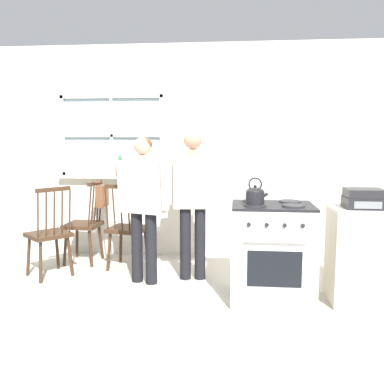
{
  "coord_description": "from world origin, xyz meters",
  "views": [
    {
      "loc": [
        0.82,
        -4.04,
        1.55
      ],
      "look_at": [
        0.39,
        0.18,
        1.0
      ],
      "focal_mm": 40.0,
      "sensor_mm": 36.0,
      "label": 1
    }
  ],
  "objects_px": {
    "handbag": "(102,195)",
    "stove": "(272,251)",
    "chair_by_window": "(85,225)",
    "chair_near_wall": "(49,235)",
    "person_elderly_left": "(143,197)",
    "kettle": "(255,195)",
    "potted_plant": "(120,168)",
    "person_teen_center": "(193,191)",
    "chair_center_cluster": "(127,230)",
    "side_counter": "(360,255)",
    "stereo": "(364,199)"
  },
  "relations": [
    {
      "from": "chair_near_wall",
      "to": "side_counter",
      "type": "relative_size",
      "value": 1.13
    },
    {
      "from": "handbag",
      "to": "stove",
      "type": "bearing_deg",
      "value": -26.64
    },
    {
      "from": "person_elderly_left",
      "to": "handbag",
      "type": "relative_size",
      "value": 5.03
    },
    {
      "from": "chair_center_cluster",
      "to": "handbag",
      "type": "bearing_deg",
      "value": -18.13
    },
    {
      "from": "handbag",
      "to": "side_counter",
      "type": "distance_m",
      "value": 2.97
    },
    {
      "from": "chair_near_wall",
      "to": "handbag",
      "type": "xyz_separation_m",
      "value": [
        0.44,
        0.55,
        0.37
      ]
    },
    {
      "from": "person_elderly_left",
      "to": "kettle",
      "type": "bearing_deg",
      "value": -4.03
    },
    {
      "from": "person_teen_center",
      "to": "handbag",
      "type": "height_order",
      "value": "person_teen_center"
    },
    {
      "from": "chair_center_cluster",
      "to": "side_counter",
      "type": "relative_size",
      "value": 1.13
    },
    {
      "from": "chair_near_wall",
      "to": "chair_by_window",
      "type": "bearing_deg",
      "value": -158.52
    },
    {
      "from": "chair_by_window",
      "to": "side_counter",
      "type": "bearing_deg",
      "value": 74.98
    },
    {
      "from": "stove",
      "to": "side_counter",
      "type": "height_order",
      "value": "stove"
    },
    {
      "from": "side_counter",
      "to": "chair_near_wall",
      "type": "bearing_deg",
      "value": 172.52
    },
    {
      "from": "chair_by_window",
      "to": "chair_near_wall",
      "type": "distance_m",
      "value": 0.6
    },
    {
      "from": "stove",
      "to": "chair_by_window",
      "type": "bearing_deg",
      "value": 155.59
    },
    {
      "from": "stove",
      "to": "handbag",
      "type": "bearing_deg",
      "value": 153.36
    },
    {
      "from": "stereo",
      "to": "kettle",
      "type": "bearing_deg",
      "value": -172.86
    },
    {
      "from": "chair_by_window",
      "to": "handbag",
      "type": "bearing_deg",
      "value": 90.0
    },
    {
      "from": "stereo",
      "to": "chair_center_cluster",
      "type": "bearing_deg",
      "value": 161.66
    },
    {
      "from": "handbag",
      "to": "side_counter",
      "type": "xyz_separation_m",
      "value": [
        2.78,
        -0.97,
        -0.39
      ]
    },
    {
      "from": "chair_near_wall",
      "to": "chair_center_cluster",
      "type": "relative_size",
      "value": 1.0
    },
    {
      "from": "stove",
      "to": "potted_plant",
      "type": "distance_m",
      "value": 2.37
    },
    {
      "from": "potted_plant",
      "to": "side_counter",
      "type": "height_order",
      "value": "potted_plant"
    },
    {
      "from": "kettle",
      "to": "stereo",
      "type": "relative_size",
      "value": 0.73
    },
    {
      "from": "side_counter",
      "to": "potted_plant",
      "type": "bearing_deg",
      "value": 153.32
    },
    {
      "from": "potted_plant",
      "to": "person_teen_center",
      "type": "bearing_deg",
      "value": -39.26
    },
    {
      "from": "person_teen_center",
      "to": "stove",
      "type": "distance_m",
      "value": 1.08
    },
    {
      "from": "stove",
      "to": "stereo",
      "type": "relative_size",
      "value": 3.19
    },
    {
      "from": "chair_near_wall",
      "to": "person_elderly_left",
      "type": "distance_m",
      "value": 1.19
    },
    {
      "from": "chair_near_wall",
      "to": "chair_center_cluster",
      "type": "height_order",
      "value": "same"
    },
    {
      "from": "chair_by_window",
      "to": "person_teen_center",
      "type": "distance_m",
      "value": 1.56
    },
    {
      "from": "chair_by_window",
      "to": "potted_plant",
      "type": "bearing_deg",
      "value": 136.23
    },
    {
      "from": "person_teen_center",
      "to": "side_counter",
      "type": "height_order",
      "value": "person_teen_center"
    },
    {
      "from": "side_counter",
      "to": "stove",
      "type": "bearing_deg",
      "value": -179.06
    },
    {
      "from": "person_teen_center",
      "to": "potted_plant",
      "type": "relative_size",
      "value": 5.13
    },
    {
      "from": "person_teen_center",
      "to": "stereo",
      "type": "bearing_deg",
      "value": -24.64
    },
    {
      "from": "stove",
      "to": "person_teen_center",
      "type": "bearing_deg",
      "value": 147.74
    },
    {
      "from": "chair_near_wall",
      "to": "stove",
      "type": "bearing_deg",
      "value": 121.05
    },
    {
      "from": "stereo",
      "to": "chair_by_window",
      "type": "bearing_deg",
      "value": 161.58
    },
    {
      "from": "chair_near_wall",
      "to": "person_elderly_left",
      "type": "bearing_deg",
      "value": 126.08
    },
    {
      "from": "person_teen_center",
      "to": "person_elderly_left",
      "type": "bearing_deg",
      "value": -167.98
    },
    {
      "from": "chair_near_wall",
      "to": "chair_center_cluster",
      "type": "distance_m",
      "value": 0.87
    },
    {
      "from": "kettle",
      "to": "side_counter",
      "type": "relative_size",
      "value": 0.27
    },
    {
      "from": "stove",
      "to": "potted_plant",
      "type": "relative_size",
      "value": 3.45
    },
    {
      "from": "stove",
      "to": "kettle",
      "type": "relative_size",
      "value": 4.39
    },
    {
      "from": "chair_by_window",
      "to": "person_teen_center",
      "type": "relative_size",
      "value": 0.63
    },
    {
      "from": "stove",
      "to": "handbag",
      "type": "relative_size",
      "value": 3.53
    },
    {
      "from": "potted_plant",
      "to": "handbag",
      "type": "height_order",
      "value": "potted_plant"
    },
    {
      "from": "stove",
      "to": "potted_plant",
      "type": "bearing_deg",
      "value": 143.67
    },
    {
      "from": "person_elderly_left",
      "to": "handbag",
      "type": "distance_m",
      "value": 0.92
    }
  ]
}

